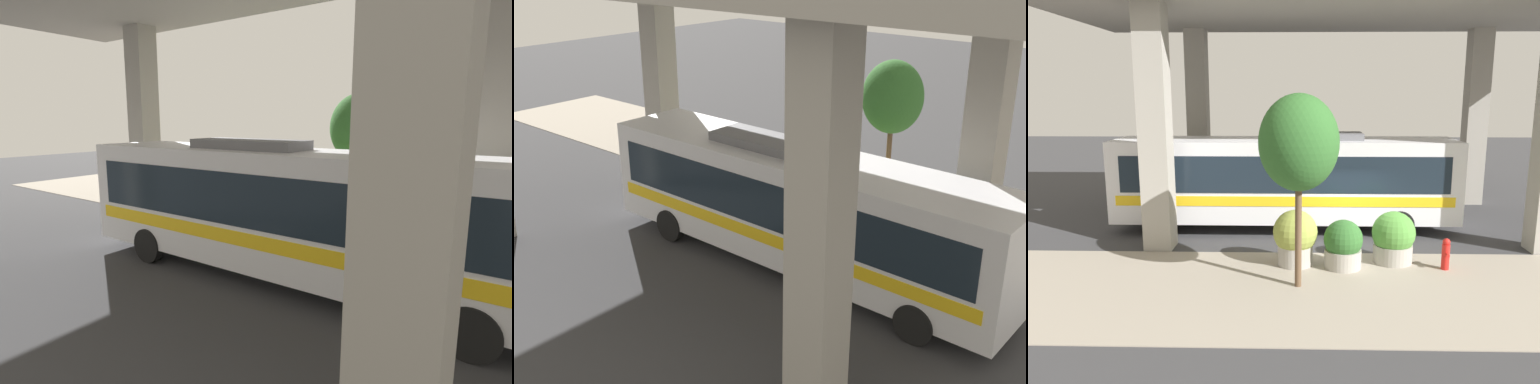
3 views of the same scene
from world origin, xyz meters
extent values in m
plane|color=#38383A|center=(0.00, 0.00, 0.00)|extent=(80.00, 80.00, 0.00)
cube|color=gray|center=(-3.00, 0.00, 0.01)|extent=(6.00, 40.00, 0.02)
cube|color=#9E998E|center=(0.50, -6.21, 3.85)|extent=(0.90, 0.90, 7.70)
cube|color=#9E998E|center=(0.50, 6.21, 3.85)|extent=(0.90, 0.90, 7.70)
cube|color=#9E998E|center=(7.50, 6.21, 3.85)|extent=(0.90, 0.90, 7.70)
cube|color=silver|center=(2.90, 2.17, 1.90)|extent=(2.52, 12.39, 2.90)
cube|color=#19232D|center=(2.90, 2.17, 2.25)|extent=(2.56, 11.40, 1.28)
cube|color=yellow|center=(2.90, 2.17, 1.32)|extent=(2.56, 11.78, 0.35)
cube|color=slate|center=(2.90, 0.93, 3.47)|extent=(1.26, 3.10, 0.24)
cylinder|color=black|center=(1.72, 6.51, 0.50)|extent=(0.28, 1.00, 1.00)
cylinder|color=black|center=(4.08, 6.51, 0.50)|extent=(0.28, 1.00, 1.00)
cylinder|color=black|center=(1.72, -1.86, 0.50)|extent=(0.28, 1.00, 1.00)
cylinder|color=black|center=(4.08, -1.86, 0.50)|extent=(0.28, 1.00, 1.00)
cylinder|color=red|center=(-1.37, -2.57, 0.38)|extent=(0.23, 0.23, 0.77)
sphere|color=red|center=(-1.37, -2.57, 0.83)|extent=(0.22, 0.22, 0.22)
cylinder|color=red|center=(-1.54, -2.57, 0.50)|extent=(0.14, 0.10, 0.10)
cylinder|color=red|center=(-1.20, -2.57, 0.50)|extent=(0.14, 0.10, 0.10)
cylinder|color=#9E998E|center=(-1.29, 0.38, 0.28)|extent=(1.07, 1.07, 0.56)
sphere|color=#2D6028|center=(-1.29, 0.38, 0.87)|extent=(1.14, 1.14, 1.14)
sphere|color=#BF334C|center=(-1.15, 0.27, 0.71)|extent=(0.38, 0.38, 0.38)
cylinder|color=#9E998E|center=(-0.78, -1.17, 0.29)|extent=(1.16, 1.16, 0.57)
sphere|color=#4C8C38|center=(-0.78, -1.17, 0.93)|extent=(1.29, 1.29, 1.29)
sphere|color=orange|center=(-0.63, -1.28, 0.73)|extent=(0.41, 0.41, 0.41)
cylinder|color=#9E998E|center=(-1.09, 1.77, 0.33)|extent=(1.02, 1.02, 0.66)
sphere|color=olive|center=(-1.09, 1.77, 1.02)|extent=(1.31, 1.31, 1.31)
sphere|color=#993F8C|center=(-0.96, 1.67, 0.80)|extent=(0.36, 0.36, 0.36)
cylinder|color=brown|center=(-2.74, 1.68, 1.60)|extent=(0.17, 0.17, 3.21)
ellipsoid|color=#2D6028|center=(-2.74, 1.68, 3.82)|extent=(2.04, 2.04, 2.45)
camera|label=1|loc=(11.35, 7.15, 4.12)|focal=28.00mm
camera|label=2|loc=(15.76, 12.09, 8.74)|focal=45.00mm
camera|label=3|loc=(-15.17, 1.72, 5.12)|focal=35.00mm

